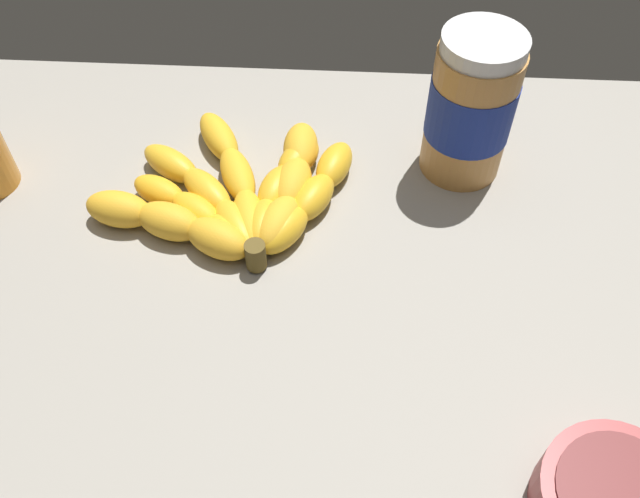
{
  "coord_description": "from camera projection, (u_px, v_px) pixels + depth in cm",
  "views": [
    {
      "loc": [
        6.48,
        -35.6,
        51.42
      ],
      "look_at": [
        4.32,
        2.99,
        3.28
      ],
      "focal_mm": 37.83,
      "sensor_mm": 36.0,
      "label": 1
    }
  ],
  "objects": [
    {
      "name": "banana_bunch",
      "position": [
        242.0,
        196.0,
        0.68
      ],
      "size": [
        27.34,
        21.96,
        3.71
      ],
      "color": "gold",
      "rests_on": "ground_plane"
    },
    {
      "name": "ground_plane",
      "position": [
        273.0,
        303.0,
        0.64
      ],
      "size": [
        84.91,
        68.2,
        3.07
      ],
      "primitive_type": "cube",
      "color": "gray"
    },
    {
      "name": "peanut_butter_jar",
      "position": [
        471.0,
        107.0,
        0.67
      ],
      "size": [
        8.7,
        8.7,
        15.95
      ],
      "color": "#BF8442",
      "rests_on": "ground_plane"
    }
  ]
}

